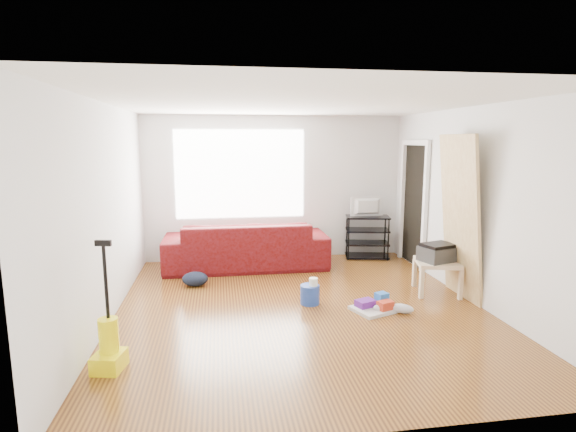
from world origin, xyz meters
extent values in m
cube|color=#482913|center=(0.00, 0.00, 0.00)|extent=(4.50, 5.00, 0.01)
cube|color=white|center=(0.00, 0.00, 2.50)|extent=(4.50, 5.00, 0.01)
cube|color=silver|center=(0.00, 2.50, 1.25)|extent=(4.50, 0.01, 2.50)
cube|color=silver|center=(0.00, -2.50, 1.25)|extent=(4.50, 0.01, 2.50)
cube|color=silver|center=(-2.25, 0.00, 1.25)|extent=(0.01, 5.00, 2.50)
cube|color=silver|center=(2.25, 0.00, 1.25)|extent=(0.01, 5.00, 2.50)
cube|color=white|center=(-0.60, 2.48, 1.50)|extent=(2.20, 0.01, 1.50)
cube|color=white|center=(2.21, 1.25, 1.00)|extent=(0.06, 0.08, 2.00)
cube|color=white|center=(2.21, 2.15, 1.00)|extent=(0.06, 0.08, 2.00)
cube|color=white|center=(2.21, 1.70, 2.04)|extent=(0.06, 0.98, 0.08)
cube|color=black|center=(2.24, 1.70, 1.00)|extent=(0.01, 0.86, 1.98)
imported|color=#440300|center=(-0.55, 1.95, 0.00)|extent=(2.64, 1.03, 0.77)
cube|color=black|center=(1.61, 2.22, 0.03)|extent=(0.82, 0.57, 0.03)
cube|color=black|center=(1.61, 2.22, 0.27)|extent=(0.82, 0.57, 0.03)
cube|color=black|center=(1.61, 2.22, 0.50)|extent=(0.82, 0.57, 0.03)
cube|color=black|center=(1.61, 2.22, 0.74)|extent=(0.82, 0.57, 0.03)
cylinder|color=black|center=(1.24, 2.11, 0.38)|extent=(0.03, 0.03, 0.75)
cylinder|color=black|center=(1.31, 2.47, 0.38)|extent=(0.03, 0.03, 0.75)
cylinder|color=black|center=(1.91, 1.97, 0.38)|extent=(0.03, 0.03, 0.75)
cylinder|color=black|center=(1.99, 2.33, 0.38)|extent=(0.03, 0.03, 0.75)
imported|color=black|center=(1.61, 2.22, 0.92)|extent=(0.59, 0.08, 0.34)
cube|color=tan|center=(1.95, 0.26, 0.43)|extent=(0.67, 0.67, 0.05)
cube|color=tan|center=(1.65, 0.08, 0.20)|extent=(0.05, 0.05, 0.40)
cube|color=tan|center=(1.77, 0.57, 0.20)|extent=(0.05, 0.05, 0.40)
cube|color=tan|center=(2.13, -0.04, 0.20)|extent=(0.05, 0.05, 0.40)
cube|color=tan|center=(2.25, 0.45, 0.20)|extent=(0.05, 0.05, 0.40)
cube|color=#292929|center=(1.95, 0.26, 0.55)|extent=(0.54, 0.47, 0.20)
cube|color=black|center=(1.95, 0.26, 0.67)|extent=(0.49, 0.42, 0.04)
cylinder|color=#2141A6|center=(0.15, 0.11, 0.00)|extent=(0.32, 0.32, 0.25)
cylinder|color=white|center=(0.19, 0.09, 0.17)|extent=(0.11, 0.11, 0.10)
cube|color=silver|center=(0.89, -0.24, 0.02)|extent=(0.63, 0.57, 0.04)
cube|color=#AF3019|center=(0.99, -0.33, 0.09)|extent=(0.22, 0.18, 0.10)
cube|color=#551A83|center=(0.79, -0.19, 0.08)|extent=(0.27, 0.24, 0.08)
cube|color=blue|center=(1.01, -0.14, 0.11)|extent=(0.18, 0.17, 0.14)
ellipsoid|color=black|center=(-1.34, 1.08, 0.00)|extent=(0.40, 0.33, 0.20)
ellipsoid|color=#B8B8C4|center=(0.98, -0.31, 0.06)|extent=(0.29, 0.14, 0.11)
ellipsoid|color=#B8B8C4|center=(1.19, -0.37, 0.06)|extent=(0.30, 0.25, 0.11)
cube|color=#FFF008|center=(-2.00, -1.26, 0.08)|extent=(0.30, 0.33, 0.16)
cylinder|color=#FFF008|center=(-2.00, -1.22, 0.32)|extent=(0.18, 0.18, 0.31)
cylinder|color=black|center=(-2.00, -1.19, 0.81)|extent=(0.03, 0.03, 0.67)
cube|color=black|center=(-2.00, -1.19, 1.17)|extent=(0.15, 0.06, 0.05)
cube|color=#A37B43|center=(2.13, 0.07, 0.00)|extent=(0.27, 0.86, 2.15)
camera|label=1|loc=(-0.97, -5.28, 2.07)|focal=28.00mm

